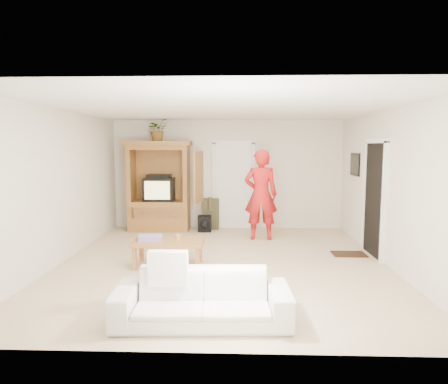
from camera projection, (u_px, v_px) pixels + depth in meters
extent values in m
plane|color=tan|center=(223.00, 263.00, 6.81)|extent=(6.00, 6.00, 0.00)
plane|color=white|center=(223.00, 108.00, 6.52)|extent=(6.00, 6.00, 0.00)
plane|color=silver|center=(227.00, 175.00, 9.64)|extent=(5.50, 0.00, 5.50)
plane|color=silver|center=(210.00, 220.00, 3.69)|extent=(5.50, 0.00, 5.50)
plane|color=silver|center=(61.00, 187.00, 6.76)|extent=(0.00, 6.00, 6.00)
plane|color=silver|center=(389.00, 188.00, 6.57)|extent=(0.00, 6.00, 6.00)
cube|color=#99642F|center=(160.00, 215.00, 9.46)|extent=(1.40, 0.60, 0.70)
cube|color=#99642F|center=(131.00, 175.00, 9.37)|extent=(0.10, 0.60, 1.20)
cube|color=#99642F|center=(186.00, 176.00, 9.33)|extent=(0.10, 0.60, 1.20)
cube|color=#99642F|center=(161.00, 175.00, 9.62)|extent=(1.40, 0.06, 1.20)
cube|color=#99642F|center=(158.00, 148.00, 9.28)|extent=(1.40, 0.60, 0.10)
cube|color=#99642F|center=(158.00, 143.00, 9.27)|extent=(1.52, 0.68, 0.10)
cube|color=#99642F|center=(199.00, 177.00, 8.85)|extent=(0.16, 0.67, 1.15)
cube|color=black|center=(159.00, 189.00, 9.42)|extent=(0.70, 0.52, 0.55)
cube|color=tan|center=(157.00, 190.00, 9.15)|extent=(0.58, 0.02, 0.42)
cube|color=black|center=(159.00, 176.00, 9.35)|extent=(0.55, 0.35, 0.08)
cube|color=#9F6737|center=(157.00, 213.00, 9.17)|extent=(1.19, 0.03, 0.25)
cube|color=white|center=(234.00, 186.00, 9.64)|extent=(0.85, 0.05, 2.04)
cube|color=black|center=(375.00, 200.00, 7.20)|extent=(0.05, 0.90, 2.04)
cube|color=black|center=(355.00, 164.00, 8.42)|extent=(0.03, 0.60, 0.48)
cube|color=#382316|center=(349.00, 254.00, 7.33)|extent=(0.60, 0.40, 0.02)
imported|color=#4C7238|center=(158.00, 129.00, 9.21)|extent=(0.62, 0.60, 0.54)
imported|color=red|center=(261.00, 195.00, 8.45)|extent=(0.72, 0.49, 1.92)
imported|color=silver|center=(202.00, 298.00, 4.48)|extent=(1.99, 0.84, 0.57)
cube|color=#9F6737|center=(168.00, 242.00, 6.60)|extent=(1.17, 0.65, 0.06)
cube|color=#9F6737|center=(134.00, 259.00, 6.40)|extent=(0.06, 0.06, 0.37)
cube|color=#9F6737|center=(141.00, 251.00, 6.88)|extent=(0.06, 0.06, 0.37)
cube|color=#9F6737|center=(198.00, 259.00, 6.37)|extent=(0.06, 0.06, 0.37)
cube|color=#9F6737|center=(200.00, 251.00, 6.86)|extent=(0.06, 0.06, 0.37)
cube|color=#CB4397|center=(150.00, 238.00, 6.61)|extent=(0.43, 0.35, 0.08)
cylinder|color=tan|center=(178.00, 237.00, 6.64)|extent=(0.08, 0.08, 0.10)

